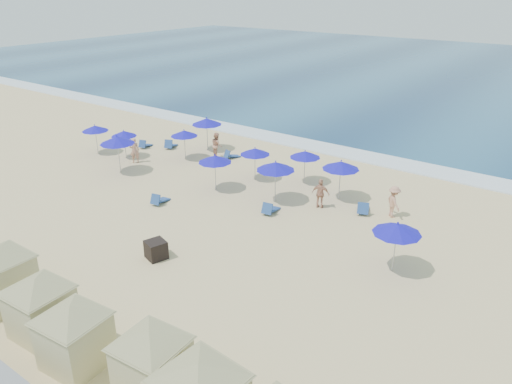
{
  "coord_description": "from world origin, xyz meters",
  "views": [
    {
      "loc": [
        17.68,
        -16.98,
        11.94
      ],
      "look_at": [
        2.95,
        3.0,
        1.35
      ],
      "focal_mm": 35.0,
      "sensor_mm": 36.0,
      "label": 1
    }
  ],
  "objects_px": {
    "umbrella_10": "(397,229)",
    "umbrella_8": "(305,154)",
    "umbrella_1": "(124,134)",
    "cabana_3": "(73,328)",
    "beachgoer_3": "(394,202)",
    "umbrella_6": "(255,151)",
    "umbrella_9": "(341,165)",
    "umbrella_7": "(276,166)",
    "beachgoer_2": "(321,194)",
    "umbrella_0": "(95,128)",
    "umbrella_5": "(215,159)",
    "cabana_4": "(151,354)",
    "umbrella_3": "(117,140)",
    "trash_bin": "(156,250)",
    "cabana_1": "(0,268)",
    "beachgoer_1": "(217,145)",
    "beachgoer_0": "(135,150)",
    "umbrella_4": "(207,121)",
    "cabana_2": "(39,300)",
    "umbrella_2": "(184,133)"
  },
  "relations": [
    {
      "from": "umbrella_10",
      "to": "umbrella_8",
      "type": "bearing_deg",
      "value": 142.42
    },
    {
      "from": "umbrella_1",
      "to": "umbrella_10",
      "type": "relative_size",
      "value": 0.86
    },
    {
      "from": "cabana_3",
      "to": "beachgoer_3",
      "type": "relative_size",
      "value": 2.3
    },
    {
      "from": "umbrella_6",
      "to": "umbrella_9",
      "type": "bearing_deg",
      "value": 3.55
    },
    {
      "from": "umbrella_7",
      "to": "beachgoer_2",
      "type": "distance_m",
      "value": 2.97
    },
    {
      "from": "umbrella_0",
      "to": "umbrella_7",
      "type": "relative_size",
      "value": 0.87
    },
    {
      "from": "umbrella_5",
      "to": "umbrella_10",
      "type": "bearing_deg",
      "value": -11.06
    },
    {
      "from": "umbrella_8",
      "to": "cabana_4",
      "type": "bearing_deg",
      "value": -73.27
    },
    {
      "from": "umbrella_5",
      "to": "umbrella_8",
      "type": "bearing_deg",
      "value": 48.1
    },
    {
      "from": "umbrella_3",
      "to": "umbrella_9",
      "type": "distance_m",
      "value": 14.68
    },
    {
      "from": "trash_bin",
      "to": "beachgoer_3",
      "type": "relative_size",
      "value": 0.49
    },
    {
      "from": "cabana_1",
      "to": "cabana_4",
      "type": "height_order",
      "value": "cabana_1"
    },
    {
      "from": "umbrella_0",
      "to": "umbrella_10",
      "type": "height_order",
      "value": "umbrella_10"
    },
    {
      "from": "cabana_3",
      "to": "umbrella_8",
      "type": "bearing_deg",
      "value": 97.38
    },
    {
      "from": "trash_bin",
      "to": "umbrella_6",
      "type": "height_order",
      "value": "umbrella_6"
    },
    {
      "from": "cabana_3",
      "to": "beachgoer_3",
      "type": "xyz_separation_m",
      "value": [
        4.07,
        17.11,
        -0.59
      ]
    },
    {
      "from": "umbrella_0",
      "to": "beachgoer_1",
      "type": "relative_size",
      "value": 1.18
    },
    {
      "from": "beachgoer_1",
      "to": "beachgoer_3",
      "type": "xyz_separation_m",
      "value": [
        14.12,
        -1.82,
        -0.05
      ]
    },
    {
      "from": "trash_bin",
      "to": "cabana_3",
      "type": "distance_m",
      "value": 7.15
    },
    {
      "from": "cabana_3",
      "to": "umbrella_5",
      "type": "relative_size",
      "value": 1.76
    },
    {
      "from": "umbrella_10",
      "to": "beachgoer_0",
      "type": "relative_size",
      "value": 1.35
    },
    {
      "from": "cabana_4",
      "to": "beachgoer_1",
      "type": "distance_m",
      "value": 22.41
    },
    {
      "from": "umbrella_0",
      "to": "umbrella_8",
      "type": "relative_size",
      "value": 1.0
    },
    {
      "from": "umbrella_1",
      "to": "umbrella_6",
      "type": "xyz_separation_m",
      "value": [
        10.11,
        2.12,
        0.09
      ]
    },
    {
      "from": "trash_bin",
      "to": "beachgoer_0",
      "type": "relative_size",
      "value": 0.48
    },
    {
      "from": "umbrella_0",
      "to": "cabana_4",
      "type": "bearing_deg",
      "value": -33.38
    },
    {
      "from": "cabana_4",
      "to": "umbrella_10",
      "type": "relative_size",
      "value": 1.67
    },
    {
      "from": "umbrella_1",
      "to": "umbrella_6",
      "type": "height_order",
      "value": "umbrella_6"
    },
    {
      "from": "umbrella_4",
      "to": "umbrella_7",
      "type": "xyz_separation_m",
      "value": [
        9.55,
        -4.88,
        -0.03
      ]
    },
    {
      "from": "cabana_2",
      "to": "umbrella_9",
      "type": "height_order",
      "value": "cabana_2"
    },
    {
      "from": "umbrella_2",
      "to": "umbrella_1",
      "type": "bearing_deg",
      "value": -147.45
    },
    {
      "from": "umbrella_8",
      "to": "beachgoer_3",
      "type": "bearing_deg",
      "value": -11.98
    },
    {
      "from": "umbrella_2",
      "to": "umbrella_4",
      "type": "height_order",
      "value": "umbrella_4"
    },
    {
      "from": "umbrella_2",
      "to": "umbrella_6",
      "type": "height_order",
      "value": "umbrella_2"
    },
    {
      "from": "umbrella_0",
      "to": "beachgoer_0",
      "type": "xyz_separation_m",
      "value": [
        3.86,
        0.27,
        -1.02
      ]
    },
    {
      "from": "cabana_3",
      "to": "beachgoer_1",
      "type": "bearing_deg",
      "value": 117.97
    },
    {
      "from": "cabana_4",
      "to": "umbrella_0",
      "type": "bearing_deg",
      "value": 146.62
    },
    {
      "from": "cabana_1",
      "to": "cabana_3",
      "type": "relative_size",
      "value": 1.08
    },
    {
      "from": "umbrella_0",
      "to": "umbrella_7",
      "type": "height_order",
      "value": "umbrella_7"
    },
    {
      "from": "beachgoer_3",
      "to": "cabana_2",
      "type": "bearing_deg",
      "value": 112.2
    },
    {
      "from": "umbrella_10",
      "to": "beachgoer_3",
      "type": "height_order",
      "value": "umbrella_10"
    },
    {
      "from": "cabana_4",
      "to": "beachgoer_2",
      "type": "xyz_separation_m",
      "value": [
        -2.66,
        15.1,
        -0.6
      ]
    },
    {
      "from": "cabana_1",
      "to": "trash_bin",
      "type": "bearing_deg",
      "value": 69.1
    },
    {
      "from": "umbrella_10",
      "to": "umbrella_4",
      "type": "bearing_deg",
      "value": 156.02
    },
    {
      "from": "cabana_3",
      "to": "umbrella_10",
      "type": "distance_m",
      "value": 13.4
    },
    {
      "from": "cabana_2",
      "to": "beachgoer_3",
      "type": "distance_m",
      "value": 18.07
    },
    {
      "from": "umbrella_0",
      "to": "umbrella_10",
      "type": "bearing_deg",
      "value": -6.07
    },
    {
      "from": "umbrella_0",
      "to": "umbrella_4",
      "type": "height_order",
      "value": "umbrella_4"
    },
    {
      "from": "umbrella_4",
      "to": "beachgoer_2",
      "type": "xyz_separation_m",
      "value": [
        12.08,
        -4.07,
        -1.36
      ]
    },
    {
      "from": "umbrella_5",
      "to": "beachgoer_2",
      "type": "distance_m",
      "value": 6.75
    }
  ]
}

